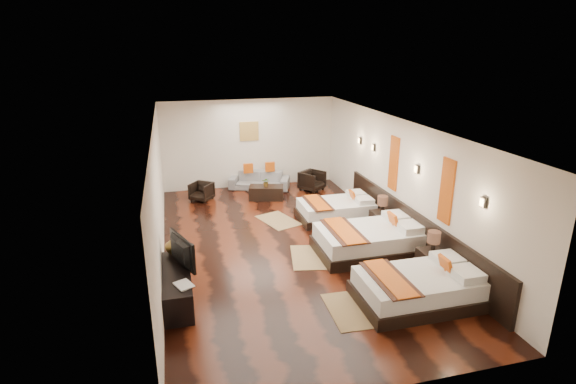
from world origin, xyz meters
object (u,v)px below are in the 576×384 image
object	(u,v)px
nightstand_b	(381,219)
armchair_left	(202,191)
bed_mid	(370,240)
bed_far	(337,209)
table_plant	(266,182)
tv	(177,252)
tv_console	(177,286)
nightstand_a	(431,260)
coffee_table	(266,193)
book	(177,288)
armchair_right	(312,181)
figurine	(174,244)
sofa	(259,180)
bed_near	(419,287)

from	to	relation	value
nightstand_b	armchair_left	bearing A→B (deg)	139.36
nightstand_b	bed_mid	bearing A→B (deg)	-126.81
bed_far	table_plant	world-z (taller)	bed_far
tv	table_plant	world-z (taller)	tv
tv_console	armchair_left	bearing A→B (deg)	81.10
armchair_left	nightstand_b	bearing A→B (deg)	-3.83
nightstand_b	tv	xyz separation A→B (m)	(-4.90, -1.66, 0.51)
tv	armchair_left	size ratio (longest dim) A/B	1.69
nightstand_a	coffee_table	distance (m)	5.83
tv_console	tv	bearing A→B (deg)	77.88
nightstand_b	armchair_left	xyz separation A→B (m)	(-4.10, 3.52, -0.06)
nightstand_b	book	xyz separation A→B (m)	(-4.95, -2.47, 0.24)
coffee_table	nightstand_a	bearing A→B (deg)	-67.58
bed_far	tv	distance (m)	5.02
armchair_left	table_plant	world-z (taller)	table_plant
tv_console	armchair_right	world-z (taller)	armchair_right
figurine	sofa	distance (m)	5.95
nightstand_a	tv_console	size ratio (longest dim) A/B	0.53
bed_near	table_plant	distance (m)	6.38
sofa	armchair_left	size ratio (longest dim) A/B	3.17
tv_console	tv	world-z (taller)	tv
figurine	bed_mid	bearing A→B (deg)	1.23
coffee_table	armchair_right	bearing A→B (deg)	16.60
armchair_left	armchair_right	world-z (taller)	armchair_right
bed_near	nightstand_b	world-z (taller)	nightstand_b
figurine	armchair_right	world-z (taller)	figurine
armchair_left	table_plant	distance (m)	1.93
bed_mid	bed_near	bearing A→B (deg)	-90.05
bed_far	tv_console	world-z (taller)	bed_far
bed_far	armchair_left	distance (m)	4.12
sofa	figurine	bearing A→B (deg)	-96.20
tv_console	book	size ratio (longest dim) A/B	5.21
tv	table_plant	xyz separation A→B (m)	(2.67, 4.79, -0.31)
nightstand_a	armchair_right	bearing A→B (deg)	96.21
book	armchair_left	distance (m)	6.05
nightstand_a	figurine	distance (m)	5.10
nightstand_a	bed_near	bearing A→B (deg)	-132.20
tv_console	book	distance (m)	0.65
nightstand_a	table_plant	xyz separation A→B (m)	(-2.22, 5.38, 0.20)
tv_console	figurine	size ratio (longest dim) A/B	4.81
bed_mid	book	xyz separation A→B (m)	(-4.20, -1.47, 0.26)
nightstand_b	figurine	bearing A→B (deg)	-167.61
armchair_right	table_plant	xyz separation A→B (m)	(-1.58, -0.48, 0.22)
armchair_left	table_plant	bearing A→B (deg)	25.14
nightstand_b	tv	bearing A→B (deg)	-161.26
bed_near	nightstand_a	xyz separation A→B (m)	(0.75, 0.82, 0.05)
bed_near	armchair_left	distance (m)	7.39
bed_near	tv_console	distance (m)	4.36
tv_console	armchair_left	distance (m)	5.48
tv_console	sofa	bearing A→B (deg)	65.85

